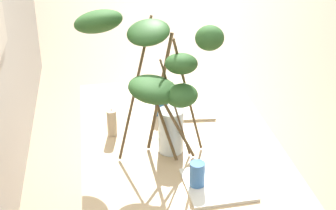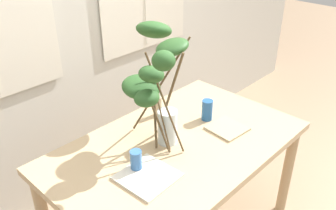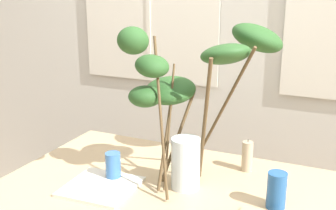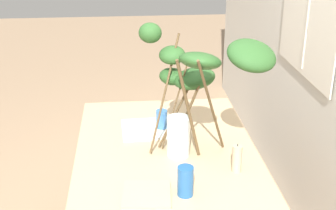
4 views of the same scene
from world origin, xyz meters
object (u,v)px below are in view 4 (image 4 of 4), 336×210
object	(u,v)px
drinking_glass_blue_left	(162,120)
vase_with_branches	(198,78)
plate_square_right	(147,194)
pillar_candle	(237,159)
dining_table	(168,173)
drinking_glass_blue_right	(185,181)
plate_square_left	(146,129)

from	to	relation	value
drinking_glass_blue_left	vase_with_branches	bearing A→B (deg)	26.08
drinking_glass_blue_left	plate_square_right	size ratio (longest dim) A/B	0.56
pillar_candle	dining_table	bearing A→B (deg)	-116.65
dining_table	drinking_glass_blue_left	world-z (taller)	drinking_glass_blue_left
dining_table	vase_with_branches	xyz separation A→B (m)	(-0.02, 0.15, 0.51)
plate_square_right	pillar_candle	bearing A→B (deg)	111.44
vase_with_branches	drinking_glass_blue_left	bearing A→B (deg)	-153.92
drinking_glass_blue_right	plate_square_right	distance (m)	0.18
drinking_glass_blue_right	pillar_candle	bearing A→B (deg)	123.70
drinking_glass_blue_left	plate_square_left	bearing A→B (deg)	-92.71
plate_square_left	pillar_candle	bearing A→B (deg)	39.94
drinking_glass_blue_left	plate_square_right	distance (m)	0.67
drinking_glass_blue_left	drinking_glass_blue_right	distance (m)	0.67
drinking_glass_blue_right	dining_table	bearing A→B (deg)	-172.32
drinking_glass_blue_left	plate_square_left	world-z (taller)	drinking_glass_blue_left
dining_table	plate_square_left	distance (m)	0.36
vase_with_branches	pillar_candle	size ratio (longest dim) A/B	4.64
drinking_glass_blue_left	pillar_candle	xyz separation A→B (m)	(0.49, 0.32, 0.01)
vase_with_branches	drinking_glass_blue_left	world-z (taller)	vase_with_branches
drinking_glass_blue_right	plate_square_right	size ratio (longest dim) A/B	0.65
vase_with_branches	pillar_candle	xyz separation A→B (m)	(0.18, 0.17, -0.35)
drinking_glass_blue_left	plate_square_left	xyz separation A→B (m)	(-0.00, -0.09, -0.05)
plate_square_left	pillar_candle	distance (m)	0.65
drinking_glass_blue_right	vase_with_branches	bearing A→B (deg)	164.31
dining_table	pillar_candle	distance (m)	0.39
plate_square_right	vase_with_branches	bearing A→B (deg)	142.33
drinking_glass_blue_left	drinking_glass_blue_right	world-z (taller)	drinking_glass_blue_right
dining_table	plate_square_left	world-z (taller)	plate_square_left
plate_square_right	pillar_candle	world-z (taller)	pillar_candle
vase_with_branches	drinking_glass_blue_left	distance (m)	0.50
drinking_glass_blue_left	plate_square_left	distance (m)	0.10
dining_table	vase_with_branches	bearing A→B (deg)	97.21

